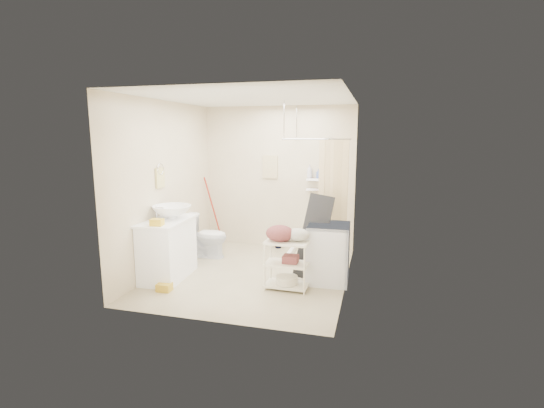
{
  "coord_description": "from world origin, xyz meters",
  "views": [
    {
      "loc": [
        1.75,
        -5.44,
        2.09
      ],
      "look_at": [
        0.24,
        0.25,
        1.05
      ],
      "focal_mm": 26.0,
      "sensor_mm": 36.0,
      "label": 1
    }
  ],
  "objects_px": {
    "toilet": "(206,236)",
    "laundry_rack": "(287,260)",
    "washing_machine": "(328,253)",
    "vanity": "(168,249)"
  },
  "relations": [
    {
      "from": "vanity",
      "to": "toilet",
      "type": "bearing_deg",
      "value": 80.19
    },
    {
      "from": "toilet",
      "to": "washing_machine",
      "type": "distance_m",
      "value": 2.27
    },
    {
      "from": "laundry_rack",
      "to": "washing_machine",
      "type": "bearing_deg",
      "value": 39.94
    },
    {
      "from": "vanity",
      "to": "laundry_rack",
      "type": "bearing_deg",
      "value": -2.26
    },
    {
      "from": "washing_machine",
      "to": "laundry_rack",
      "type": "xyz_separation_m",
      "value": [
        -0.51,
        -0.41,
        -0.02
      ]
    },
    {
      "from": "toilet",
      "to": "washing_machine",
      "type": "xyz_separation_m",
      "value": [
        2.18,
        -0.63,
        0.05
      ]
    },
    {
      "from": "toilet",
      "to": "laundry_rack",
      "type": "distance_m",
      "value": 1.97
    },
    {
      "from": "toilet",
      "to": "laundry_rack",
      "type": "relative_size",
      "value": 0.92
    },
    {
      "from": "vanity",
      "to": "washing_machine",
      "type": "height_order",
      "value": "vanity"
    },
    {
      "from": "toilet",
      "to": "washing_machine",
      "type": "height_order",
      "value": "washing_machine"
    }
  ]
}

